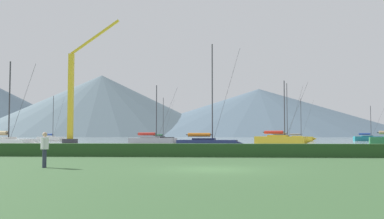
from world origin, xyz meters
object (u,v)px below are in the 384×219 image
(sailboat_slip_5, at_px, (153,141))
(sailboat_slip_4, at_px, (162,139))
(sailboat_slip_12, at_px, (285,139))
(sailboat_slip_1, at_px, (208,143))
(dock_crane, at_px, (73,101))
(person_seated_viewer, at_px, (45,147))
(sailboat_slip_8, at_px, (51,138))
(sailboat_slip_11, at_px, (281,140))
(sailboat_slip_3, at_px, (299,138))
(sailboat_slip_2, at_px, (369,138))
(sailboat_slip_0, at_px, (5,143))

(sailboat_slip_5, bearing_deg, sailboat_slip_4, 107.47)
(sailboat_slip_12, bearing_deg, sailboat_slip_1, -88.73)
(sailboat_slip_4, height_order, dock_crane, dock_crane)
(sailboat_slip_5, relative_size, person_seated_viewer, 5.21)
(sailboat_slip_4, bearing_deg, sailboat_slip_8, -162.23)
(sailboat_slip_11, height_order, dock_crane, dock_crane)
(sailboat_slip_3, height_order, sailboat_slip_12, sailboat_slip_12)
(sailboat_slip_12, height_order, person_seated_viewer, sailboat_slip_12)
(person_seated_viewer, relative_size, dock_crane, 0.08)
(sailboat_slip_8, height_order, person_seated_viewer, sailboat_slip_8)
(sailboat_slip_5, bearing_deg, sailboat_slip_3, 68.89)
(person_seated_viewer, bearing_deg, sailboat_slip_12, 66.66)
(sailboat_slip_2, height_order, sailboat_slip_12, sailboat_slip_12)
(sailboat_slip_1, height_order, sailboat_slip_11, sailboat_slip_1)
(sailboat_slip_0, relative_size, sailboat_slip_1, 0.81)
(sailboat_slip_0, xyz_separation_m, sailboat_slip_2, (56.73, 65.22, -0.02))
(sailboat_slip_4, height_order, sailboat_slip_11, sailboat_slip_4)
(sailboat_slip_0, relative_size, sailboat_slip_4, 0.88)
(sailboat_slip_3, bearing_deg, sailboat_slip_0, -104.11)
(sailboat_slip_0, bearing_deg, sailboat_slip_2, 65.86)
(sailboat_slip_1, xyz_separation_m, person_seated_viewer, (-6.60, -25.75, 0.36))
(sailboat_slip_5, distance_m, dock_crane, 18.82)
(sailboat_slip_2, bearing_deg, sailboat_slip_5, -129.41)
(sailboat_slip_2, xyz_separation_m, dock_crane, (-59.87, -36.89, 6.47))
(sailboat_slip_0, height_order, sailboat_slip_11, sailboat_slip_11)
(sailboat_slip_1, height_order, sailboat_slip_4, sailboat_slip_1)
(sailboat_slip_0, height_order, sailboat_slip_4, sailboat_slip_4)
(sailboat_slip_2, bearing_deg, sailboat_slip_3, -172.42)
(sailboat_slip_2, height_order, sailboat_slip_11, sailboat_slip_11)
(sailboat_slip_1, distance_m, sailboat_slip_12, 46.87)
(sailboat_slip_4, bearing_deg, sailboat_slip_11, -43.16)
(sailboat_slip_4, xyz_separation_m, person_seated_viewer, (6.62, -82.10, 0.40))
(sailboat_slip_3, bearing_deg, sailboat_slip_12, -90.74)
(sailboat_slip_8, height_order, sailboat_slip_12, sailboat_slip_12)
(sailboat_slip_3, height_order, person_seated_viewer, sailboat_slip_3)
(sailboat_slip_1, xyz_separation_m, sailboat_slip_2, (36.17, 62.50, 0.03))
(sailboat_slip_2, relative_size, sailboat_slip_12, 0.71)
(sailboat_slip_3, distance_m, sailboat_slip_5, 53.16)
(sailboat_slip_5, bearing_deg, sailboat_slip_8, 140.14)
(sailboat_slip_4, xyz_separation_m, dock_crane, (-10.47, -30.74, 6.53))
(dock_crane, bearing_deg, sailboat_slip_0, -83.68)
(sailboat_slip_2, xyz_separation_m, sailboat_slip_11, (-25.65, -38.46, 0.10))
(sailboat_slip_2, xyz_separation_m, person_seated_viewer, (-42.77, -88.25, 0.33))
(sailboat_slip_0, xyz_separation_m, sailboat_slip_8, (-18.02, 55.86, -0.04))
(sailboat_slip_5, height_order, person_seated_viewer, sailboat_slip_5)
(sailboat_slip_5, bearing_deg, sailboat_slip_2, 56.54)
(sailboat_slip_1, xyz_separation_m, sailboat_slip_4, (-13.22, 56.36, -0.04))
(sailboat_slip_8, distance_m, person_seated_viewer, 85.12)
(sailboat_slip_4, bearing_deg, sailboat_slip_12, -12.62)
(sailboat_slip_4, bearing_deg, sailboat_slip_2, 17.62)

